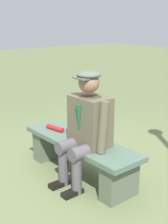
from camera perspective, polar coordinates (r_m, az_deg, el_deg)
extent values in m
plane|color=#616D44|center=(3.85, -0.68, -11.22)|extent=(30.00, 30.00, 0.00)
cube|color=#4B6454|center=(3.68, -0.70, -5.42)|extent=(1.61, 0.48, 0.06)
cube|color=#54604D|center=(3.34, 6.38, -12.11)|extent=(0.18, 0.41, 0.39)
cube|color=#54604D|center=(4.24, -6.15, -5.71)|extent=(0.18, 0.41, 0.39)
cube|color=brown|center=(3.45, 1.11, -1.60)|extent=(0.43, 0.30, 0.54)
cylinder|color=#1E2338|center=(3.38, 1.13, 2.31)|extent=(0.24, 0.24, 0.06)
cone|color=#195938|center=(3.33, -0.90, -1.11)|extent=(0.07, 0.07, 0.30)
sphere|color=#8C664C|center=(3.33, 0.89, 5.29)|extent=(0.22, 0.22, 0.22)
ellipsoid|color=#485549|center=(3.31, 0.90, 6.72)|extent=(0.26, 0.26, 0.08)
cube|color=#485549|center=(3.25, -0.46, 6.04)|extent=(0.18, 0.10, 0.02)
cylinder|color=#514C51|center=(3.37, 0.58, -6.97)|extent=(0.15, 0.41, 0.15)
cylinder|color=#514C51|center=(3.39, -1.30, -11.06)|extent=(0.11, 0.11, 0.45)
cube|color=black|center=(3.45, -2.09, -14.29)|extent=(0.10, 0.24, 0.05)
cylinder|color=brown|center=(3.25, 3.42, -2.77)|extent=(0.10, 0.15, 0.55)
cylinder|color=#514C51|center=(3.54, -1.93, -5.78)|extent=(0.15, 0.41, 0.15)
cylinder|color=#514C51|center=(3.56, -3.73, -9.67)|extent=(0.11, 0.11, 0.45)
cube|color=black|center=(3.62, -4.45, -12.76)|extent=(0.10, 0.24, 0.05)
cylinder|color=brown|center=(3.60, -1.93, -0.77)|extent=(0.11, 0.17, 0.55)
cylinder|color=#B21E1E|center=(3.98, -5.21, -2.89)|extent=(0.28, 0.10, 0.06)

